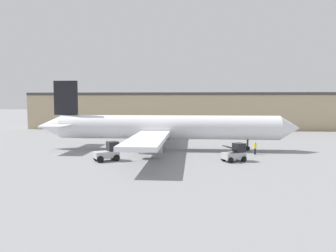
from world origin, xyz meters
name	(u,v)px	position (x,y,z in m)	size (l,w,h in m)	color
ground_plane	(168,150)	(0.00, 0.00, 0.00)	(400.00, 400.00, 0.00)	gray
terminal_building	(217,111)	(9.82, 38.05, 4.66)	(97.39, 11.62, 9.31)	tan
airplane	(162,128)	(-0.93, 0.00, 3.31)	(39.35, 36.62, 10.36)	white
ground_crew_worker	(255,148)	(12.24, -3.25, 0.93)	(0.38, 0.38, 1.74)	#1E2338
baggage_tug	(108,152)	(-6.60, -9.43, 1.06)	(3.35, 3.05, 2.34)	#B2B2B7
belt_loader_truck	(235,153)	(8.89, -8.56, 1.02)	(3.11, 2.76, 2.20)	#B2B2B7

